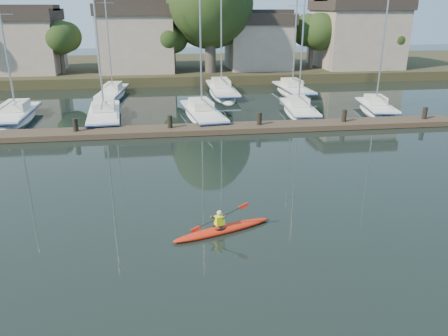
{
  "coord_description": "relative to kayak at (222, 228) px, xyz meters",
  "views": [
    {
      "loc": [
        -3.34,
        -14.13,
        7.85
      ],
      "look_at": [
        -0.85,
        3.7,
        1.2
      ],
      "focal_mm": 35.0,
      "sensor_mm": 36.0,
      "label": 1
    }
  ],
  "objects": [
    {
      "name": "sailboat_4",
      "position": [
        14.84,
        18.02,
        -0.34
      ],
      "size": [
        3.22,
        7.18,
        11.77
      ],
      "rotation": [
        0.0,
        0.0,
        -0.17
      ],
      "color": "white",
      "rests_on": "ground"
    },
    {
      "name": "kayak",
      "position": [
        0.0,
        0.0,
        0.0
      ],
      "size": [
        3.91,
        1.81,
        1.27
      ],
      "rotation": [
        0.0,
        0.0,
        0.34
      ],
      "color": "red",
      "rests_on": "ground"
    },
    {
      "name": "sailboat_3",
      "position": [
        8.55,
        18.26,
        -0.34
      ],
      "size": [
        2.81,
        8.09,
        12.8
      ],
      "rotation": [
        0.0,
        0.0,
        -0.09
      ],
      "color": "white",
      "rests_on": "ground"
    },
    {
      "name": "sailboat_1",
      "position": [
        -6.32,
        18.3,
        -0.36
      ],
      "size": [
        3.05,
        9.39,
        15.09
      ],
      "rotation": [
        0.0,
        0.0,
        0.08
      ],
      "color": "white",
      "rests_on": "ground"
    },
    {
      "name": "sailboat_0",
      "position": [
        -12.8,
        19.08,
        -0.37
      ],
      "size": [
        2.45,
        8.19,
        12.93
      ],
      "rotation": [
        0.0,
        0.0,
        0.02
      ],
      "color": "white",
      "rests_on": "ground"
    },
    {
      "name": "shore",
      "position": [
        3.03,
        40.16,
        3.07
      ],
      "size": [
        90.0,
        25.25,
        12.75
      ],
      "color": "#2C3219",
      "rests_on": "ground"
    },
    {
      "name": "dock",
      "position": [
        1.42,
        13.87,
        0.05
      ],
      "size": [
        34.0,
        2.0,
        1.8
      ],
      "color": "#4B392B",
      "rests_on": "ground"
    },
    {
      "name": "sailboat_7",
      "position": [
        10.51,
        26.51,
        -0.36
      ],
      "size": [
        2.59,
        8.68,
        13.87
      ],
      "rotation": [
        0.0,
        0.0,
        0.04
      ],
      "color": "white",
      "rests_on": "ground"
    },
    {
      "name": "sailboat_2",
      "position": [
        0.93,
        17.85,
        -0.35
      ],
      "size": [
        3.39,
        9.58,
        15.52
      ],
      "rotation": [
        0.0,
        0.0,
        0.13
      ],
      "color": "white",
      "rests_on": "ground"
    },
    {
      "name": "ground",
      "position": [
        1.42,
        -0.13,
        -0.15
      ],
      "size": [
        160.0,
        160.0,
        0.0
      ],
      "primitive_type": "plane",
      "color": "black",
      "rests_on": "ground"
    },
    {
      "name": "sailboat_6",
      "position": [
        3.66,
        27.25,
        -0.36
      ],
      "size": [
        2.31,
        10.96,
        17.42
      ],
      "rotation": [
        0.0,
        0.0,
        -0.0
      ],
      "color": "white",
      "rests_on": "ground"
    },
    {
      "name": "sailboat_5",
      "position": [
        -6.64,
        27.61,
        -0.33
      ],
      "size": [
        2.87,
        8.69,
        14.11
      ],
      "rotation": [
        0.0,
        0.0,
        -0.1
      ],
      "color": "white",
      "rests_on": "ground"
    }
  ]
}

